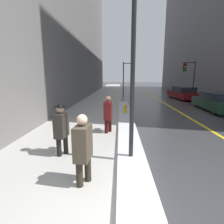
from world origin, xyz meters
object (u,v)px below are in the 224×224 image
(traffic_light_far, at_px, (189,72))
(pedestrian_nearside, at_px, (83,147))
(lamp_post, at_px, (133,50))
(pedestrian_trailing, at_px, (61,127))
(fire_hydrant, at_px, (125,110))
(traffic_light_near, at_px, (129,72))
(parked_car_dark_green, at_px, (217,102))
(parked_car_maroon, at_px, (183,93))
(pedestrian_with_shoulder_bag, at_px, (108,113))

(traffic_light_far, distance_m, pedestrian_nearside, 17.64)
(lamp_post, xyz_separation_m, pedestrian_trailing, (-2.07, 0.33, -2.14))
(pedestrian_nearside, distance_m, pedestrian_trailing, 1.75)
(fire_hydrant, bearing_deg, traffic_light_far, 50.69)
(traffic_light_far, height_order, pedestrian_trailing, traffic_light_far)
(traffic_light_near, relative_size, parked_car_dark_green, 0.81)
(lamp_post, height_order, pedestrian_trailing, lamp_post)
(traffic_light_near, height_order, pedestrian_trailing, traffic_light_near)
(lamp_post, distance_m, traffic_light_far, 16.02)
(traffic_light_near, bearing_deg, pedestrian_trailing, -110.22)
(traffic_light_near, height_order, parked_car_maroon, traffic_light_near)
(traffic_light_near, xyz_separation_m, pedestrian_nearside, (-1.85, -16.80, -2.00))
(parked_car_maroon, relative_size, fire_hydrant, 6.81)
(traffic_light_near, xyz_separation_m, parked_car_dark_green, (5.83, -7.72, -2.27))
(pedestrian_with_shoulder_bag, relative_size, fire_hydrant, 2.26)
(lamp_post, distance_m, pedestrian_nearside, 2.67)
(pedestrian_with_shoulder_bag, relative_size, parked_car_dark_green, 0.32)
(pedestrian_trailing, bearing_deg, pedestrian_nearside, 38.70)
(traffic_light_far, xyz_separation_m, fire_hydrant, (-6.88, -8.40, -2.53))
(traffic_light_far, relative_size, parked_car_dark_green, 0.81)
(pedestrian_with_shoulder_bag, height_order, fire_hydrant, pedestrian_with_shoulder_bag)
(pedestrian_with_shoulder_bag, height_order, parked_car_dark_green, pedestrian_with_shoulder_bag)
(parked_car_maroon, bearing_deg, pedestrian_trailing, 143.61)
(parked_car_dark_green, bearing_deg, pedestrian_trailing, 134.28)
(traffic_light_near, bearing_deg, pedestrian_with_shoulder_bag, -106.61)
(traffic_light_far, distance_m, pedestrian_trailing, 16.85)
(traffic_light_near, xyz_separation_m, pedestrian_with_shoulder_bag, (-1.55, -13.07, -2.02))
(lamp_post, height_order, traffic_light_near, lamp_post)
(traffic_light_far, xyz_separation_m, parked_car_maroon, (-0.35, 0.10, -2.25))
(lamp_post, relative_size, parked_car_maroon, 1.07)
(parked_car_dark_green, bearing_deg, fire_hydrant, 108.92)
(pedestrian_trailing, distance_m, pedestrian_with_shoulder_bag, 2.59)
(traffic_light_near, relative_size, traffic_light_far, 1.00)
(pedestrian_trailing, distance_m, parked_car_maroon, 16.63)
(traffic_light_near, relative_size, fire_hydrant, 5.71)
(pedestrian_trailing, xyz_separation_m, fire_hydrant, (2.08, 5.73, -0.55))
(lamp_post, height_order, traffic_light_far, lamp_post)
(pedestrian_nearside, relative_size, pedestrian_trailing, 0.98)
(traffic_light_far, bearing_deg, traffic_light_near, -18.50)
(parked_car_dark_green, xyz_separation_m, parked_car_maroon, (-0.02, 6.61, 0.01))
(lamp_post, distance_m, pedestrian_with_shoulder_bag, 3.47)
(lamp_post, bearing_deg, pedestrian_nearside, -134.56)
(pedestrian_trailing, bearing_deg, fire_hydrant, 165.67)
(traffic_light_near, distance_m, parked_car_dark_green, 9.94)
(pedestrian_trailing, xyz_separation_m, parked_car_maroon, (8.61, 14.22, -0.26))
(fire_hydrant, bearing_deg, parked_car_dark_green, 16.03)
(fire_hydrant, bearing_deg, parked_car_maroon, 52.45)
(pedestrian_trailing, relative_size, parked_car_maroon, 0.34)
(lamp_post, height_order, pedestrian_with_shoulder_bag, lamp_post)
(lamp_post, relative_size, pedestrian_trailing, 3.11)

